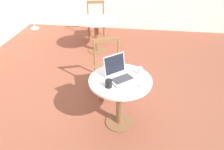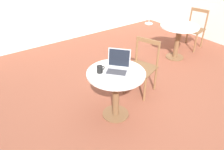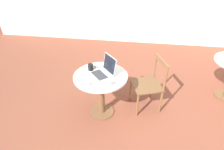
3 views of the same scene
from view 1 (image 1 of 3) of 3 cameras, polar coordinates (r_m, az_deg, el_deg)
The scene contains 9 objects.
ground_plane at distance 3.63m, azimuth 4.04°, elevation -6.16°, with size 16.00×16.00×0.00m, color brown.
cafe_table_near at distance 2.84m, azimuth 2.14°, elevation -4.12°, with size 0.80×0.80×0.74m.
cafe_table_mid at distance 4.90m, azimuth -4.15°, elevation 12.27°, with size 0.80×0.80×0.74m.
chair_near_right at distance 3.54m, azimuth -0.93°, elevation 1.95°, with size 0.57×0.57×0.91m.
chair_mid_right at distance 5.68m, azimuth -4.19°, elevation 14.03°, with size 0.53×0.53×0.91m.
laptop at distance 2.75m, azimuth 1.87°, elevation 0.30°, with size 0.44×0.44×0.27m.
mouse at distance 2.64m, azimuth 7.78°, elevation -2.58°, with size 0.06×0.10×0.03m.
mug at distance 2.58m, azimuth -0.87°, elevation -2.22°, with size 0.12×0.08×0.10m.
drinking_glass at distance 2.86m, azimuth 7.32°, elevation 1.15°, with size 0.07×0.07×0.09m.
Camera 1 is at (-2.83, -0.12, 2.27)m, focal length 35.00 mm.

